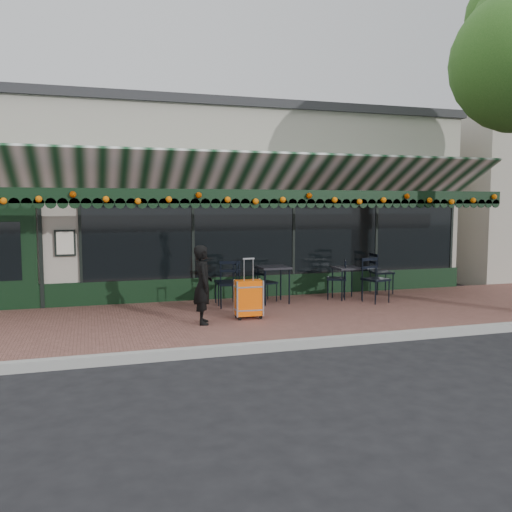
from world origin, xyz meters
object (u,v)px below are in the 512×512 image
object	(u,v)px
chair_a_front	(376,280)
chair_a_right	(382,273)
woman	(203,285)
chair_b_left	(226,283)
chair_a_left	(336,279)
suitcase	(249,299)
chair_b_front	(230,284)
cafe_table_b	(273,270)
chair_b_right	(266,283)
cafe_table_a	(347,270)

from	to	relation	value
chair_a_front	chair_a_right	bearing A→B (deg)	39.82
woman	chair_b_left	distance (m)	1.97
chair_a_right	chair_a_front	bearing A→B (deg)	149.40
chair_a_left	chair_b_left	world-z (taller)	chair_b_left
suitcase	chair_a_right	xyz separation A→B (m)	(3.93, 1.89, 0.11)
chair_b_front	cafe_table_b	bearing A→B (deg)	24.55
suitcase	chair_b_left	xyz separation A→B (m)	(-0.05, 1.58, 0.09)
chair_a_front	chair_b_front	distance (m)	3.23
chair_b_right	chair_a_front	bearing A→B (deg)	-128.73
chair_a_left	chair_a_right	bearing A→B (deg)	130.26
cafe_table_a	chair_a_right	distance (m)	1.28
woman	chair_a_front	xyz separation A→B (m)	(4.07, 1.01, -0.22)
chair_b_front	cafe_table_a	bearing A→B (deg)	16.30
cafe_table_b	chair_a_right	size ratio (longest dim) A/B	0.81
cafe_table_a	chair_a_left	xyz separation A→B (m)	(-0.23, 0.08, -0.21)
woman	chair_b_left	world-z (taller)	woman
chair_a_front	chair_b_left	world-z (taller)	chair_a_front
cafe_table_b	cafe_table_a	bearing A→B (deg)	-1.14
chair_a_front	chair_b_right	xyz separation A→B (m)	(-2.27, 0.84, -0.09)
suitcase	chair_a_right	distance (m)	4.36
chair_b_left	woman	bearing A→B (deg)	-22.51
woman	cafe_table_b	bearing A→B (deg)	-42.72
chair_b_left	chair_b_front	size ratio (longest dim) A/B	0.97
chair_a_left	chair_a_right	xyz separation A→B (m)	(1.41, 0.41, 0.04)
woman	cafe_table_b	xyz separation A→B (m)	(1.90, 1.62, 0.01)
chair_a_right	chair_a_front	size ratio (longest dim) A/B	1.00
chair_a_right	cafe_table_a	bearing A→B (deg)	117.70
cafe_table_a	chair_b_left	world-z (taller)	chair_b_left
chair_a_front	chair_b_left	xyz separation A→B (m)	(-3.21, 0.75, -0.02)
cafe_table_b	chair_a_front	distance (m)	2.27
chair_b_right	chair_b_front	world-z (taller)	chair_b_front
cafe_table_a	chair_a_right	xyz separation A→B (m)	(1.17, 0.49, -0.16)
suitcase	chair_b_left	distance (m)	1.58
woman	cafe_table_a	size ratio (longest dim) A/B	1.94
chair_a_right	chair_b_front	xyz separation A→B (m)	(-3.97, -0.67, -0.01)
cafe_table_b	chair_a_right	distance (m)	2.99
chair_a_right	chair_b_right	xyz separation A→B (m)	(-3.03, -0.23, -0.09)
chair_b_right	woman	bearing A→B (deg)	117.31
chair_a_right	chair_b_left	xyz separation A→B (m)	(-3.98, -0.32, -0.02)
suitcase	cafe_table_a	distance (m)	3.11
cafe_table_a	chair_b_right	xyz separation A→B (m)	(-1.86, 0.26, -0.25)
suitcase	cafe_table_a	bearing A→B (deg)	29.80
chair_a_right	chair_b_front	size ratio (longest dim) A/B	1.02
woman	chair_b_front	world-z (taller)	woman
cafe_table_a	chair_a_right	bearing A→B (deg)	22.61
cafe_table_a	chair_a_left	world-z (taller)	chair_a_left
chair_a_left	chair_b_right	distance (m)	1.64
suitcase	chair_a_front	size ratio (longest dim) A/B	1.15
woman	suitcase	bearing A→B (deg)	-71.99
suitcase	chair_a_front	distance (m)	3.27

